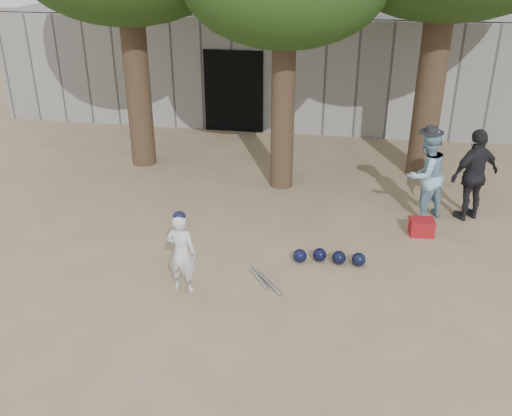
% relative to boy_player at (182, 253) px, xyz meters
% --- Properties ---
extents(ground, '(70.00, 70.00, 0.00)m').
position_rel_boy_player_xyz_m(ground, '(0.33, 0.08, -0.64)').
color(ground, '#937C5E').
rests_on(ground, ground).
extents(boy_player, '(0.51, 0.38, 1.28)m').
position_rel_boy_player_xyz_m(boy_player, '(0.00, 0.00, 0.00)').
color(boy_player, silver).
rests_on(boy_player, ground).
extents(spectator_blue, '(1.07, 1.04, 1.74)m').
position_rel_boy_player_xyz_m(spectator_blue, '(3.77, 3.19, 0.23)').
color(spectator_blue, '#7EABC3').
rests_on(spectator_blue, ground).
extents(spectator_dark, '(1.10, 0.92, 1.77)m').
position_rel_boy_player_xyz_m(spectator_dark, '(4.66, 3.32, 0.24)').
color(spectator_dark, black).
rests_on(spectator_dark, ground).
extents(red_bag, '(0.45, 0.36, 0.30)m').
position_rel_boy_player_xyz_m(red_bag, '(3.73, 2.46, -0.49)').
color(red_bag, '#A61620').
rests_on(red_bag, ground).
extents(back_building, '(16.00, 5.24, 3.00)m').
position_rel_boy_player_xyz_m(back_building, '(0.33, 10.41, 0.86)').
color(back_building, gray).
rests_on(back_building, ground).
extents(helmet_row, '(1.19, 0.32, 0.23)m').
position_rel_boy_player_xyz_m(helmet_row, '(2.14, 1.17, -0.53)').
color(helmet_row, black).
rests_on(helmet_row, ground).
extents(bat_pile, '(0.64, 0.74, 0.06)m').
position_rel_boy_player_xyz_m(bat_pile, '(1.18, 0.41, -0.61)').
color(bat_pile, '#B2B3B9').
rests_on(bat_pile, ground).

